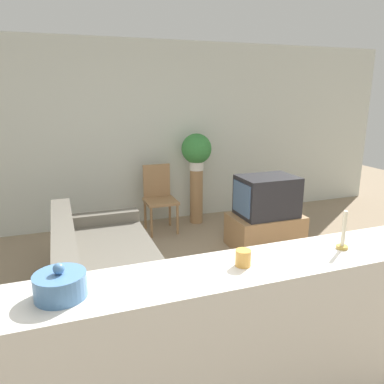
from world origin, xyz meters
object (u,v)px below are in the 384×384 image
object	(u,v)px
potted_plant	(196,150)
couch	(104,270)
wooden_chair	(159,195)
decorative_bowl	(60,285)
television	(267,196)

from	to	relation	value
potted_plant	couch	bearing A→B (deg)	-132.96
wooden_chair	decorative_bowl	world-z (taller)	decorative_bowl
television	potted_plant	size ratio (longest dim) A/B	1.34
decorative_bowl	television	bearing A→B (deg)	43.03
potted_plant	decorative_bowl	world-z (taller)	potted_plant
wooden_chair	television	bearing A→B (deg)	-42.91
television	wooden_chair	distance (m)	1.56
television	decorative_bowl	xyz separation A→B (m)	(-2.51, -2.34, 0.43)
couch	decorative_bowl	size ratio (longest dim) A/B	7.87
decorative_bowl	potted_plant	bearing A→B (deg)	60.47
couch	potted_plant	xyz separation A→B (m)	(1.62, 1.74, 0.86)
television	decorative_bowl	distance (m)	3.46
wooden_chair	potted_plant	xyz separation A→B (m)	(0.62, 0.12, 0.61)
couch	television	world-z (taller)	television
couch	decorative_bowl	world-z (taller)	decorative_bowl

